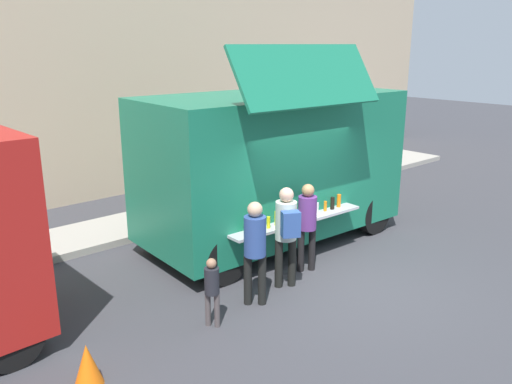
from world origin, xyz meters
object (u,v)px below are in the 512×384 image
at_px(food_truck_main, 273,163).
at_px(customer_front_ordering, 306,220).
at_px(trash_bin, 319,169).
at_px(customer_mid_with_backpack, 287,228).
at_px(traffic_cone_orange, 88,365).
at_px(customer_rear_waiting, 255,244).
at_px(child_near_queue, 212,286).

relative_size(food_truck_main, customer_front_ordering, 3.35).
distance_m(trash_bin, customer_mid_with_backpack, 6.83).
bearing_deg(customer_front_ordering, food_truck_main, 4.64).
xyz_separation_m(traffic_cone_orange, customer_rear_waiting, (2.91, 0.21, 0.75)).
distance_m(food_truck_main, child_near_queue, 3.82).
bearing_deg(child_near_queue, trash_bin, -2.07).
distance_m(customer_mid_with_backpack, customer_rear_waiting, 0.80).
height_order(trash_bin, child_near_queue, child_near_queue).
bearing_deg(trash_bin, traffic_cone_orange, -154.08).
relative_size(trash_bin, customer_rear_waiting, 0.60).
relative_size(customer_mid_with_backpack, child_near_queue, 1.64).
xyz_separation_m(trash_bin, customer_rear_waiting, (-6.21, -4.22, 0.51)).
xyz_separation_m(traffic_cone_orange, child_near_queue, (1.98, 0.11, 0.37)).
bearing_deg(traffic_cone_orange, child_near_queue, 3.14).
bearing_deg(child_near_queue, customer_front_ordering, -22.73).
height_order(trash_bin, customer_mid_with_backpack, customer_mid_with_backpack).
bearing_deg(customer_mid_with_backpack, food_truck_main, -8.64).
bearing_deg(food_truck_main, traffic_cone_orange, -154.93).
distance_m(traffic_cone_orange, customer_rear_waiting, 3.01).
bearing_deg(customer_rear_waiting, customer_front_ordering, -33.72).
xyz_separation_m(food_truck_main, customer_rear_waiting, (-2.16, -1.90, -0.65)).
relative_size(customer_front_ordering, customer_mid_with_backpack, 0.93).
distance_m(food_truck_main, trash_bin, 4.81).
bearing_deg(customer_front_ordering, trash_bin, -24.04).
height_order(food_truck_main, traffic_cone_orange, food_truck_main).
height_order(customer_front_ordering, child_near_queue, customer_front_ordering).
xyz_separation_m(food_truck_main, traffic_cone_orange, (-5.07, -2.11, -1.41)).
xyz_separation_m(customer_rear_waiting, child_near_queue, (-0.92, -0.10, -0.38)).
distance_m(food_truck_main, customer_mid_with_backpack, 2.33).
bearing_deg(customer_mid_with_backpack, customer_front_ordering, -42.66).
relative_size(customer_mid_with_backpack, customer_rear_waiting, 1.03).
distance_m(traffic_cone_orange, child_near_queue, 2.02).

